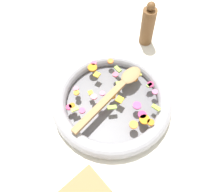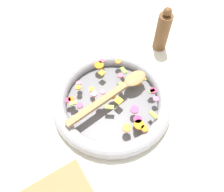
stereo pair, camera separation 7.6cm
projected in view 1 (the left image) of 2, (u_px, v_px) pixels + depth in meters
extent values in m
plane|color=silver|center=(112.00, 103.00, 0.80)|extent=(4.00, 4.00, 0.00)
cylinder|color=slate|center=(112.00, 102.00, 0.80)|extent=(0.38, 0.38, 0.01)
torus|color=#9E9EA5|center=(112.00, 100.00, 0.78)|extent=(0.43, 0.43, 0.05)
cylinder|color=orange|center=(111.00, 61.00, 0.84)|extent=(0.03, 0.03, 0.01)
cylinder|color=orange|center=(151.00, 122.00, 0.70)|extent=(0.03, 0.03, 0.01)
cylinder|color=orange|center=(92.00, 68.00, 0.82)|extent=(0.04, 0.04, 0.01)
cylinder|color=orange|center=(72.00, 106.00, 0.74)|extent=(0.03, 0.03, 0.01)
cylinder|color=orange|center=(113.00, 95.00, 0.76)|extent=(0.04, 0.04, 0.01)
cylinder|color=orange|center=(145.00, 119.00, 0.71)|extent=(0.05, 0.05, 0.01)
cylinder|color=orange|center=(135.00, 79.00, 0.80)|extent=(0.04, 0.04, 0.01)
cylinder|color=orange|center=(76.00, 93.00, 0.76)|extent=(0.03, 0.03, 0.01)
cylinder|color=orange|center=(134.00, 125.00, 0.70)|extent=(0.04, 0.04, 0.01)
cube|color=#A6DC5A|center=(149.00, 85.00, 0.78)|extent=(0.02, 0.01, 0.01)
cube|color=#96B544|center=(118.00, 85.00, 0.78)|extent=(0.02, 0.03, 0.01)
cube|color=#BADC53|center=(75.00, 109.00, 0.73)|extent=(0.03, 0.02, 0.01)
cube|color=#A9D23E|center=(156.00, 108.00, 0.73)|extent=(0.02, 0.03, 0.01)
cube|color=#8FB646|center=(112.00, 107.00, 0.73)|extent=(0.03, 0.03, 0.01)
cube|color=#8CB847|center=(118.00, 69.00, 0.82)|extent=(0.02, 0.03, 0.01)
cylinder|color=#D84E78|center=(101.00, 105.00, 0.74)|extent=(0.04, 0.04, 0.01)
cylinder|color=#C52E5E|center=(150.00, 84.00, 0.78)|extent=(0.03, 0.03, 0.01)
cylinder|color=#C52B67|center=(142.00, 115.00, 0.72)|extent=(0.04, 0.04, 0.01)
cylinder|color=#D24D73|center=(94.00, 63.00, 0.83)|extent=(0.03, 0.03, 0.01)
cylinder|color=#C54470|center=(82.00, 111.00, 0.73)|extent=(0.03, 0.03, 0.01)
cylinder|color=pink|center=(102.00, 93.00, 0.76)|extent=(0.02, 0.02, 0.01)
cylinder|color=pink|center=(94.00, 97.00, 0.75)|extent=(0.03, 0.03, 0.01)
cylinder|color=#DB2D5B|center=(69.00, 107.00, 0.73)|extent=(0.03, 0.03, 0.01)
cylinder|color=pink|center=(76.00, 89.00, 0.77)|extent=(0.02, 0.02, 0.01)
cylinder|color=#E25670|center=(115.00, 75.00, 0.81)|extent=(0.03, 0.03, 0.01)
cylinder|color=#CF4081|center=(137.00, 105.00, 0.74)|extent=(0.04, 0.04, 0.01)
cylinder|color=#DB6497|center=(155.00, 92.00, 0.77)|extent=(0.03, 0.03, 0.01)
cube|color=yellow|center=(97.00, 75.00, 0.81)|extent=(0.03, 0.03, 0.01)
cube|color=gold|center=(91.00, 93.00, 0.76)|extent=(0.02, 0.02, 0.01)
cube|color=yellow|center=(137.00, 74.00, 0.81)|extent=(0.03, 0.03, 0.01)
cube|color=yellow|center=(120.00, 100.00, 0.75)|extent=(0.03, 0.03, 0.01)
cube|color=#A87F51|center=(100.00, 106.00, 0.72)|extent=(0.25, 0.05, 0.01)
ellipsoid|color=#A87F51|center=(131.00, 75.00, 0.79)|extent=(0.10, 0.07, 0.01)
cylinder|color=brown|center=(147.00, 27.00, 0.90)|extent=(0.06, 0.06, 0.16)
sphere|color=brown|center=(151.00, 6.00, 0.82)|extent=(0.03, 0.03, 0.03)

